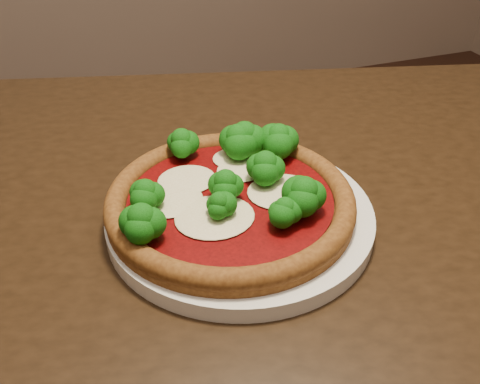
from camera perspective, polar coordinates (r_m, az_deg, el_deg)
name	(u,v)px	position (r m, az deg, el deg)	size (l,w,h in m)	color
dining_table	(284,276)	(0.66, 4.74, -8.89)	(1.38, 1.09, 0.75)	black
plate	(240,216)	(0.57, 0.00, -2.53)	(0.28, 0.28, 0.02)	white
pizza	(231,192)	(0.56, -0.92, 0.02)	(0.26, 0.26, 0.06)	brown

